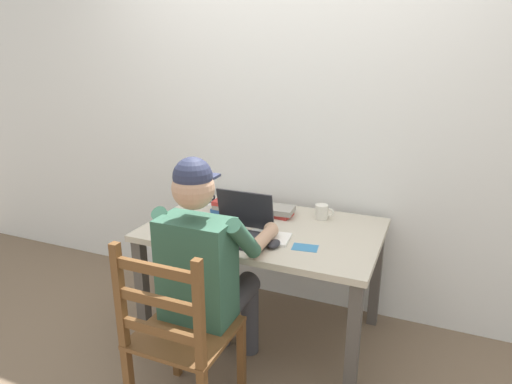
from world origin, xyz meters
TOP-DOWN VIEW (x-y plane):
  - ground_plane at (0.00, 0.00)m, footprint 8.00×8.00m
  - back_wall at (0.00, 0.50)m, footprint 6.00×0.04m
  - desk at (0.00, 0.00)m, footprint 1.31×0.83m
  - seated_person at (-0.10, -0.49)m, footprint 0.50×0.60m
  - wooden_chair at (-0.10, -0.77)m, footprint 0.42×0.42m
  - laptop at (-0.08, -0.17)m, footprint 0.33×0.28m
  - computer_mouse at (0.15, -0.24)m, footprint 0.06×0.10m
  - coffee_mug_white at (0.27, 0.25)m, footprint 0.12×0.08m
  - coffee_mug_dark at (-0.51, 0.24)m, footprint 0.11×0.08m
  - book_stack_main at (0.02, 0.20)m, footprint 0.18×0.16m
  - book_stack_side at (-0.30, 0.13)m, footprint 0.20×0.15m
  - paper_pile_near_laptop at (-0.41, 0.29)m, footprint 0.29×0.24m
  - paper_pile_back_corner at (0.09, -0.15)m, footprint 0.24×0.19m
  - landscape_photo_print at (0.30, -0.18)m, footprint 0.14×0.11m

SIDE VIEW (x-z plane):
  - ground_plane at x=0.00m, z-range 0.00..0.00m
  - wooden_chair at x=-0.10m, z-range -0.01..0.92m
  - desk at x=0.00m, z-range 0.26..0.97m
  - seated_person at x=-0.10m, z-range 0.06..1.29m
  - landscape_photo_print at x=0.30m, z-range 0.70..0.71m
  - paper_pile_near_laptop at x=-0.41m, z-range 0.70..0.71m
  - paper_pile_back_corner at x=0.09m, z-range 0.70..0.72m
  - computer_mouse at x=0.15m, z-range 0.70..0.74m
  - book_stack_main at x=0.02m, z-range 0.71..0.76m
  - book_stack_side at x=-0.30m, z-range 0.70..0.78m
  - coffee_mug_white at x=0.27m, z-range 0.70..0.79m
  - coffee_mug_dark at x=-0.51m, z-range 0.70..0.79m
  - laptop at x=-0.08m, z-range 0.64..0.88m
  - back_wall at x=0.00m, z-range 0.00..2.60m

